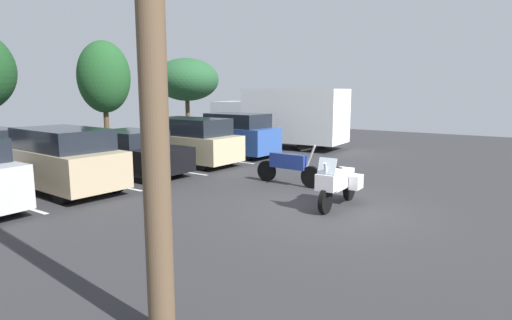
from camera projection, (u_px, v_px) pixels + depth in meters
ground at (330, 211)px, 10.57m from camera, size 44.00×44.00×0.10m
motorcycle_touring at (337, 183)px, 10.70m from camera, size 2.19×0.93×1.35m
motorcycle_second at (289, 166)px, 13.32m from camera, size 0.62×2.35×1.33m
parking_stripes at (94, 181)px, 13.85m from camera, size 17.50×4.70×0.01m
car_tan at (61, 159)px, 12.46m from camera, size 2.10×4.52×1.86m
car_black at (129, 153)px, 15.04m from camera, size 2.01×4.72×1.55m
car_champagne at (188, 141)px, 17.09m from camera, size 1.97×4.60×1.86m
car_blue at (232, 135)px, 19.32m from camera, size 1.98×4.48×1.93m
box_truck at (281, 117)px, 22.19m from camera, size 2.82×7.18×3.03m
tree_rear at (104, 77)px, 24.60m from camera, size 2.99×2.99×5.81m
tree_center_left at (187, 80)px, 31.01m from camera, size 4.65×4.65×5.30m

